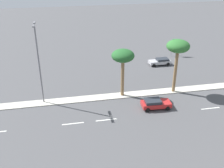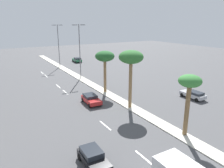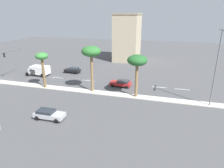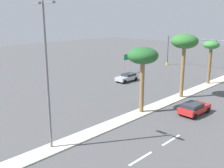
{
  "view_description": "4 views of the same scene",
  "coord_description": "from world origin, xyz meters",
  "px_view_note": "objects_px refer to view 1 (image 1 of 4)",
  "views": [
    {
      "loc": [
        -35.6,
        39.05,
        19.86
      ],
      "look_at": [
        -1.2,
        32.19,
        2.76
      ],
      "focal_mm": 43.15,
      "sensor_mm": 36.0,
      "label": 1
    },
    {
      "loc": [
        -17.56,
        -2.18,
        12.27
      ],
      "look_at": [
        -0.39,
        27.13,
        2.42
      ],
      "focal_mm": 34.57,
      "sensor_mm": 36.0,
      "label": 2
    },
    {
      "loc": [
        32.18,
        35.3,
        13.71
      ],
      "look_at": [
        2.33,
        26.65,
        2.81
      ],
      "focal_mm": 32.0,
      "sensor_mm": 36.0,
      "label": 3
    },
    {
      "loc": [
        -17.26,
        53.01,
        10.65
      ],
      "look_at": [
        3.37,
        31.69,
        3.03
      ],
      "focal_mm": 42.31,
      "sensor_mm": 36.0,
      "label": 4
    }
  ],
  "objects_px": {
    "palm_tree_outboard": "(178,48)",
    "palm_tree_far": "(123,57)",
    "sedan_silver_left": "(160,61)",
    "directional_road_sign": "(175,44)",
    "sedan_red_near": "(155,103)",
    "street_lamp_far": "(38,59)"
  },
  "relations": [
    {
      "from": "street_lamp_far",
      "to": "palm_tree_far",
      "type": "bearing_deg",
      "value": -90.92
    },
    {
      "from": "directional_road_sign",
      "to": "palm_tree_far",
      "type": "bearing_deg",
      "value": 135.53
    },
    {
      "from": "sedan_red_near",
      "to": "sedan_silver_left",
      "type": "bearing_deg",
      "value": -22.77
    },
    {
      "from": "palm_tree_far",
      "to": "street_lamp_far",
      "type": "height_order",
      "value": "street_lamp_far"
    },
    {
      "from": "sedan_red_near",
      "to": "directional_road_sign",
      "type": "bearing_deg",
      "value": -29.69
    },
    {
      "from": "palm_tree_outboard",
      "to": "sedan_red_near",
      "type": "bearing_deg",
      "value": 132.8
    },
    {
      "from": "palm_tree_outboard",
      "to": "sedan_silver_left",
      "type": "xyz_separation_m",
      "value": [
        11.33,
        -2.0,
        -6.6
      ]
    },
    {
      "from": "directional_road_sign",
      "to": "sedan_red_near",
      "type": "relative_size",
      "value": 0.88
    },
    {
      "from": "palm_tree_far",
      "to": "sedan_red_near",
      "type": "bearing_deg",
      "value": -140.43
    },
    {
      "from": "sedan_red_near",
      "to": "sedan_silver_left",
      "type": "xyz_separation_m",
      "value": [
        15.51,
        -6.51,
        -0.02
      ]
    },
    {
      "from": "palm_tree_outboard",
      "to": "street_lamp_far",
      "type": "distance_m",
      "value": 20.1
    },
    {
      "from": "palm_tree_outboard",
      "to": "sedan_silver_left",
      "type": "distance_m",
      "value": 13.27
    },
    {
      "from": "directional_road_sign",
      "to": "sedan_red_near",
      "type": "distance_m",
      "value": 22.92
    },
    {
      "from": "palm_tree_outboard",
      "to": "palm_tree_far",
      "type": "xyz_separation_m",
      "value": [
        0.34,
        8.24,
        -0.99
      ]
    },
    {
      "from": "sedan_red_near",
      "to": "sedan_silver_left",
      "type": "relative_size",
      "value": 0.99
    },
    {
      "from": "palm_tree_outboard",
      "to": "palm_tree_far",
      "type": "bearing_deg",
      "value": 87.66
    },
    {
      "from": "street_lamp_far",
      "to": "sedan_red_near",
      "type": "relative_size",
      "value": 2.78
    },
    {
      "from": "sedan_red_near",
      "to": "palm_tree_outboard",
      "type": "bearing_deg",
      "value": -47.2
    },
    {
      "from": "palm_tree_outboard",
      "to": "sedan_red_near",
      "type": "xyz_separation_m",
      "value": [
        -4.18,
        4.51,
        -6.58
      ]
    },
    {
      "from": "directional_road_sign",
      "to": "street_lamp_far",
      "type": "height_order",
      "value": "street_lamp_far"
    },
    {
      "from": "directional_road_sign",
      "to": "palm_tree_outboard",
      "type": "xyz_separation_m",
      "value": [
        -15.66,
        6.8,
        4.6
      ]
    },
    {
      "from": "directional_road_sign",
      "to": "sedan_silver_left",
      "type": "xyz_separation_m",
      "value": [
        -4.33,
        4.8,
        -2.0
      ]
    }
  ]
}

